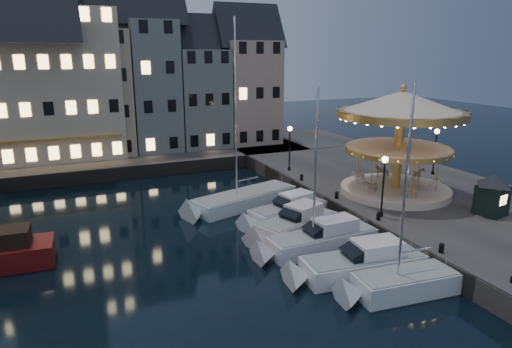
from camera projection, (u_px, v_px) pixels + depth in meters
name	position (u px, v px, depth m)	size (l,w,h in m)	color
ground	(293.00, 258.00, 27.58)	(160.00, 160.00, 0.00)	black
quay_east	(408.00, 193.00, 38.09)	(16.00, 56.00, 1.30)	#474442
quay_north	(106.00, 161.00, 49.17)	(44.00, 12.00, 1.30)	#474442
quaywall_e	(326.00, 206.00, 35.02)	(0.15, 44.00, 1.30)	#47423A
quaywall_n	(134.00, 172.00, 44.62)	(48.00, 0.15, 1.30)	#47423A
streetlamp_b	(384.00, 178.00, 30.18)	(0.44, 0.44, 4.17)	black
streetlamp_c	(290.00, 142.00, 42.14)	(0.44, 0.44, 4.17)	black
streetlamp_d	(436.00, 145.00, 40.71)	(0.44, 0.44, 4.17)	black
bollard_a	(441.00, 247.00, 25.26)	(0.30, 0.30, 0.57)	black
bollard_b	(379.00, 216.00, 30.13)	(0.30, 0.30, 0.57)	black
bollard_c	(337.00, 195.00, 34.56)	(0.30, 0.30, 0.57)	black
bollard_d	(302.00, 177.00, 39.44)	(0.30, 0.30, 0.57)	black
townhouse_nb	(36.00, 90.00, 46.64)	(6.16, 8.00, 13.80)	slate
townhouse_nc	(98.00, 83.00, 48.83)	(6.82, 8.00, 14.80)	tan
townhouse_nd	(151.00, 78.00, 50.90)	(5.50, 8.00, 15.80)	slate
townhouse_ne	(199.00, 90.00, 53.38)	(6.16, 8.00, 12.80)	slate
townhouse_nf	(247.00, 84.00, 55.56)	(6.82, 8.00, 13.80)	tan
hotel_corner	(35.00, 75.00, 46.27)	(17.60, 9.00, 16.80)	beige
motorboat_a	(396.00, 285.00, 23.30)	(6.52, 2.59, 10.75)	silver
motorboat_b	(357.00, 265.00, 25.27)	(8.04, 3.01, 2.15)	white
motorboat_c	(317.00, 241.00, 28.46)	(8.21, 2.40, 10.89)	silver
motorboat_d	(292.00, 226.00, 30.97)	(7.07, 4.43, 2.15)	silver
motorboat_e	(284.00, 213.00, 33.51)	(7.26, 3.61, 2.15)	silver
motorboat_f	(240.00, 201.00, 36.48)	(9.94, 5.27, 13.30)	silver
carousel	(400.00, 123.00, 34.48)	(9.66, 9.66, 8.45)	beige
ticket_kiosk	(493.00, 188.00, 30.77)	(2.74, 2.74, 3.21)	black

